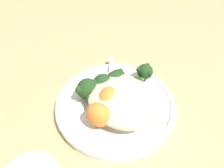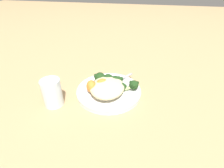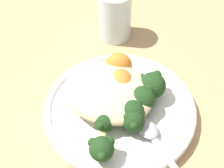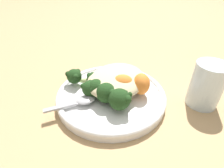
{
  "view_description": "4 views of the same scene",
  "coord_description": "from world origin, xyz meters",
  "px_view_note": "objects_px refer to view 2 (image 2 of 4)",
  "views": [
    {
      "loc": [
        -0.18,
        0.14,
        0.28
      ],
      "look_at": [
        0.02,
        0.01,
        0.05
      ],
      "focal_mm": 28.0,
      "sensor_mm": 36.0,
      "label": 1
    },
    {
      "loc": [
        -0.5,
        -0.1,
        0.38
      ],
      "look_at": [
        0.02,
        -0.0,
        0.04
      ],
      "focal_mm": 28.0,
      "sensor_mm": 36.0,
      "label": 2
    },
    {
      "loc": [
        0.13,
        -0.26,
        0.4
      ],
      "look_at": [
        -0.01,
        0.01,
        0.06
      ],
      "focal_mm": 50.0,
      "sensor_mm": 36.0,
      "label": 3
    },
    {
      "loc": [
        0.26,
        0.17,
        0.25
      ],
      "look_at": [
        0.02,
        0.02,
        0.05
      ],
      "focal_mm": 28.0,
      "sensor_mm": 36.0,
      "label": 4
    }
  ],
  "objects_px": {
    "plate": "(109,91)",
    "water_glass": "(52,93)",
    "broccoli_stalk_0": "(129,86)",
    "sweet_potato_chunk_1": "(92,86)",
    "broccoli_stalk_1": "(118,88)",
    "broccoli_stalk_3": "(113,83)",
    "broccoli_stalk_6": "(101,80)",
    "spoon": "(120,80)",
    "broccoli_stalk_7": "(101,85)",
    "quinoa_mound": "(107,87)",
    "broccoli_stalk_5": "(107,85)",
    "sweet_potato_chunk_0": "(102,84)",
    "broccoli_stalk_2": "(116,83)",
    "broccoli_stalk_4": "(108,80)"
  },
  "relations": [
    {
      "from": "quinoa_mound",
      "to": "broccoli_stalk_6",
      "type": "xyz_separation_m",
      "value": [
        0.05,
        0.03,
        -0.0
      ]
    },
    {
      "from": "plate",
      "to": "sweet_potato_chunk_1",
      "type": "bearing_deg",
      "value": 118.03
    },
    {
      "from": "broccoli_stalk_3",
      "to": "plate",
      "type": "bearing_deg",
      "value": 152.94
    },
    {
      "from": "quinoa_mound",
      "to": "sweet_potato_chunk_1",
      "type": "distance_m",
      "value": 0.05
    },
    {
      "from": "broccoli_stalk_1",
      "to": "broccoli_stalk_5",
      "type": "relative_size",
      "value": 1.11
    },
    {
      "from": "broccoli_stalk_1",
      "to": "broccoli_stalk_2",
      "type": "xyz_separation_m",
      "value": [
        0.03,
        0.01,
        0.0
      ]
    },
    {
      "from": "plate",
      "to": "water_glass",
      "type": "xyz_separation_m",
      "value": [
        -0.09,
        0.17,
        0.04
      ]
    },
    {
      "from": "broccoli_stalk_6",
      "to": "broccoli_stalk_7",
      "type": "relative_size",
      "value": 1.44
    },
    {
      "from": "plate",
      "to": "sweet_potato_chunk_1",
      "type": "distance_m",
      "value": 0.07
    },
    {
      "from": "broccoli_stalk_3",
      "to": "broccoli_stalk_7",
      "type": "bearing_deg",
      "value": 127.83
    },
    {
      "from": "broccoli_stalk_6",
      "to": "broccoli_stalk_0",
      "type": "bearing_deg",
      "value": -129.87
    },
    {
      "from": "broccoli_stalk_3",
      "to": "sweet_potato_chunk_0",
      "type": "relative_size",
      "value": 2.16
    },
    {
      "from": "plate",
      "to": "broccoli_stalk_1",
      "type": "relative_size",
      "value": 2.67
    },
    {
      "from": "sweet_potato_chunk_0",
      "to": "spoon",
      "type": "xyz_separation_m",
      "value": [
        0.07,
        -0.05,
        -0.02
      ]
    },
    {
      "from": "broccoli_stalk_5",
      "to": "sweet_potato_chunk_0",
      "type": "bearing_deg",
      "value": 115.67
    },
    {
      "from": "quinoa_mound",
      "to": "broccoli_stalk_3",
      "type": "height_order",
      "value": "quinoa_mound"
    },
    {
      "from": "broccoli_stalk_3",
      "to": "water_glass",
      "type": "distance_m",
      "value": 0.21
    },
    {
      "from": "quinoa_mound",
      "to": "broccoli_stalk_0",
      "type": "height_order",
      "value": "quinoa_mound"
    },
    {
      "from": "broccoli_stalk_0",
      "to": "water_glass",
      "type": "height_order",
      "value": "water_glass"
    },
    {
      "from": "broccoli_stalk_1",
      "to": "broccoli_stalk_7",
      "type": "relative_size",
      "value": 1.08
    },
    {
      "from": "broccoli_stalk_0",
      "to": "broccoli_stalk_5",
      "type": "distance_m",
      "value": 0.08
    },
    {
      "from": "broccoli_stalk_5",
      "to": "broccoli_stalk_6",
      "type": "bearing_deg",
      "value": 44.39
    },
    {
      "from": "broccoli_stalk_0",
      "to": "broccoli_stalk_6",
      "type": "distance_m",
      "value": 0.11
    },
    {
      "from": "broccoli_stalk_3",
      "to": "sweet_potato_chunk_0",
      "type": "height_order",
      "value": "sweet_potato_chunk_0"
    },
    {
      "from": "broccoli_stalk_1",
      "to": "broccoli_stalk_4",
      "type": "xyz_separation_m",
      "value": [
        0.04,
        0.04,
        0.01
      ]
    },
    {
      "from": "broccoli_stalk_0",
      "to": "broccoli_stalk_5",
      "type": "relative_size",
      "value": 1.48
    },
    {
      "from": "broccoli_stalk_4",
      "to": "broccoli_stalk_7",
      "type": "xyz_separation_m",
      "value": [
        -0.03,
        0.02,
        -0.01
      ]
    },
    {
      "from": "sweet_potato_chunk_0",
      "to": "sweet_potato_chunk_1",
      "type": "xyz_separation_m",
      "value": [
        -0.02,
        0.03,
        0.0
      ]
    },
    {
      "from": "quinoa_mound",
      "to": "water_glass",
      "type": "distance_m",
      "value": 0.18
    },
    {
      "from": "broccoli_stalk_4",
      "to": "broccoli_stalk_6",
      "type": "xyz_separation_m",
      "value": [
        0.0,
        0.03,
        0.0
      ]
    },
    {
      "from": "broccoli_stalk_6",
      "to": "broccoli_stalk_5",
      "type": "bearing_deg",
      "value": -158.44
    },
    {
      "from": "plate",
      "to": "water_glass",
      "type": "bearing_deg",
      "value": 118.64
    },
    {
      "from": "quinoa_mound",
      "to": "sweet_potato_chunk_0",
      "type": "distance_m",
      "value": 0.02
    },
    {
      "from": "broccoli_stalk_1",
      "to": "water_glass",
      "type": "relative_size",
      "value": 0.93
    },
    {
      "from": "broccoli_stalk_6",
      "to": "water_glass",
      "type": "distance_m",
      "value": 0.18
    },
    {
      "from": "broccoli_stalk_3",
      "to": "spoon",
      "type": "height_order",
      "value": "broccoli_stalk_3"
    },
    {
      "from": "quinoa_mound",
      "to": "broccoli_stalk_2",
      "type": "relative_size",
      "value": 1.42
    },
    {
      "from": "broccoli_stalk_1",
      "to": "water_glass",
      "type": "xyz_separation_m",
      "value": [
        -0.08,
        0.2,
        0.01
      ]
    },
    {
      "from": "broccoli_stalk_6",
      "to": "spoon",
      "type": "bearing_deg",
      "value": -91.05
    },
    {
      "from": "broccoli_stalk_1",
      "to": "broccoli_stalk_4",
      "type": "height_order",
      "value": "broccoli_stalk_4"
    },
    {
      "from": "broccoli_stalk_0",
      "to": "sweet_potato_chunk_0",
      "type": "bearing_deg",
      "value": 160.87
    },
    {
      "from": "broccoli_stalk_1",
      "to": "broccoli_stalk_7",
      "type": "distance_m",
      "value": 0.06
    },
    {
      "from": "broccoli_stalk_1",
      "to": "sweet_potato_chunk_0",
      "type": "height_order",
      "value": "sweet_potato_chunk_0"
    },
    {
      "from": "broccoli_stalk_1",
      "to": "broccoli_stalk_7",
      "type": "bearing_deg",
      "value": 139.28
    },
    {
      "from": "broccoli_stalk_3",
      "to": "broccoli_stalk_4",
      "type": "bearing_deg",
      "value": 79.29
    },
    {
      "from": "broccoli_stalk_3",
      "to": "broccoli_stalk_6",
      "type": "height_order",
      "value": "broccoli_stalk_6"
    },
    {
      "from": "sweet_potato_chunk_1",
      "to": "spoon",
      "type": "bearing_deg",
      "value": -42.87
    },
    {
      "from": "broccoli_stalk_1",
      "to": "broccoli_stalk_5",
      "type": "bearing_deg",
      "value": 130.13
    },
    {
      "from": "broccoli_stalk_1",
      "to": "sweet_potato_chunk_1",
      "type": "distance_m",
      "value": 0.09
    },
    {
      "from": "broccoli_stalk_3",
      "to": "broccoli_stalk_5",
      "type": "xyz_separation_m",
      "value": [
        -0.01,
        0.02,
        -0.0
      ]
    }
  ]
}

